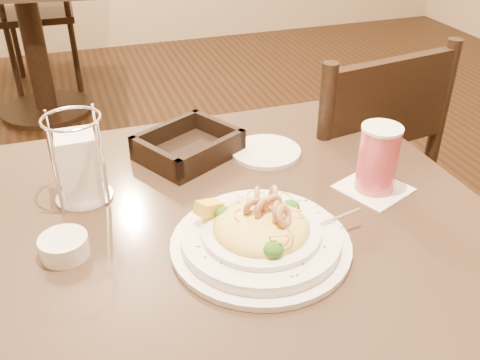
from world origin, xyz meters
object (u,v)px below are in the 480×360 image
object	(u,v)px
main_table	(243,322)
side_plate	(266,152)
background_table	(30,24)
drink_glass	(378,159)
dining_chair_far	(36,8)
napkin_caddy	(79,165)
butter_ramekin	(64,246)
dining_chair_near	(342,186)
pasta_bowl	(261,234)
bread_basket	(188,148)

from	to	relation	value
main_table	side_plate	size ratio (longest dim) A/B	6.02
background_table	drink_glass	distance (m)	2.47
dining_chair_far	napkin_caddy	world-z (taller)	dining_chair_far
main_table	butter_ramekin	bearing A→B (deg)	176.94
side_plate	dining_chair_near	bearing A→B (deg)	30.57
main_table	dining_chair_far	distance (m)	2.82
main_table	napkin_caddy	xyz separation A→B (m)	(-0.25, 0.18, 0.31)
background_table	dining_chair_far	size ratio (longest dim) A/B	1.09
main_table	butter_ramekin	size ratio (longest dim) A/B	11.58
dining_chair_near	side_plate	world-z (taller)	dining_chair_near
background_table	dining_chair_far	distance (m)	0.41
dining_chair_far	main_table	bearing A→B (deg)	98.71
napkin_caddy	dining_chair_near	bearing A→B (deg)	18.74
napkin_caddy	pasta_bowl	bearing A→B (deg)	-42.87
dining_chair_far	background_table	bearing A→B (deg)	86.79
background_table	bread_basket	size ratio (longest dim) A/B	4.20
background_table	pasta_bowl	xyz separation A→B (m)	(0.40, -2.45, 0.27)
dining_chair_far	butter_ramekin	distance (m)	2.80
drink_glass	bread_basket	distance (m)	0.39
dining_chair_far	pasta_bowl	world-z (taller)	dining_chair_far
drink_glass	bread_basket	xyz separation A→B (m)	(-0.30, 0.24, -0.05)
background_table	butter_ramekin	size ratio (longest dim) A/B	13.09
side_plate	butter_ramekin	distance (m)	0.48
drink_glass	dining_chair_near	bearing A→B (deg)	66.55
dining_chair_near	bread_basket	xyz separation A→B (m)	(-0.47, -0.14, 0.28)
bread_basket	napkin_caddy	xyz separation A→B (m)	(-0.22, -0.10, 0.05)
main_table	butter_ramekin	world-z (taller)	butter_ramekin
main_table	bread_basket	distance (m)	0.38
bread_basket	dining_chair_near	bearing A→B (deg)	16.57
pasta_bowl	side_plate	bearing A→B (deg)	67.36
dining_chair_near	butter_ramekin	bearing A→B (deg)	19.46
main_table	dining_chair_far	bearing A→B (deg)	97.25
dining_chair_near	bread_basket	size ratio (longest dim) A/B	3.84
background_table	drink_glass	xyz separation A→B (m)	(0.66, -2.36, 0.30)
dining_chair_near	bread_basket	distance (m)	0.56
main_table	bread_basket	bearing A→B (deg)	96.37
pasta_bowl	butter_ramekin	size ratio (longest dim) A/B	4.23
background_table	pasta_bowl	size ratio (longest dim) A/B	3.10
dining_chair_near	side_plate	distance (m)	0.45
pasta_bowl	bread_basket	bearing A→B (deg)	96.21
main_table	background_table	size ratio (longest dim) A/B	0.88
main_table	side_plate	xyz separation A→B (m)	(0.13, 0.23, 0.24)
dining_chair_far	side_plate	bearing A→B (deg)	102.14
dining_chair_far	drink_glass	distance (m)	2.86
dining_chair_far	drink_glass	bearing A→B (deg)	104.28
dining_chair_near	pasta_bowl	bearing A→B (deg)	39.06
pasta_bowl	drink_glass	world-z (taller)	drink_glass
bread_basket	butter_ramekin	size ratio (longest dim) A/B	3.12
background_table	butter_ramekin	distance (m)	2.39
napkin_caddy	side_plate	world-z (taller)	napkin_caddy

